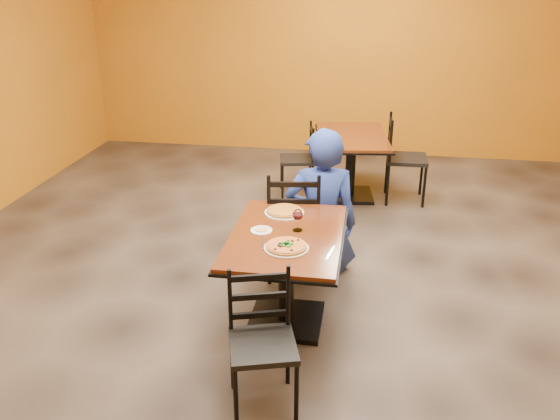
% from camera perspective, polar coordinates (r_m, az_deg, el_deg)
% --- Properties ---
extents(floor, '(7.00, 8.00, 0.01)m').
position_cam_1_polar(floor, '(5.01, 1.45, -7.71)').
color(floor, black).
rests_on(floor, ground).
extents(wall_back, '(7.00, 0.01, 3.00)m').
position_cam_1_polar(wall_back, '(8.36, 5.45, 15.62)').
color(wall_back, '#BB6D14').
rests_on(wall_back, ground).
extents(table_main, '(0.83, 1.23, 0.75)m').
position_cam_1_polar(table_main, '(4.31, 0.62, -4.69)').
color(table_main, '#562A0D').
rests_on(table_main, floor).
extents(table_second, '(0.96, 1.29, 0.75)m').
position_cam_1_polar(table_second, '(6.79, 6.97, 5.67)').
color(table_second, '#562A0D').
rests_on(table_second, floor).
extents(chair_main_near, '(0.49, 0.49, 0.88)m').
position_cam_1_polar(chair_main_near, '(3.59, -1.70, -13.16)').
color(chair_main_near, black).
rests_on(chair_main_near, floor).
extents(chair_main_far, '(0.51, 0.51, 0.99)m').
position_cam_1_polar(chair_main_far, '(5.04, 1.30, -1.17)').
color(chair_main_far, black).
rests_on(chair_main_far, floor).
extents(chair_second_left, '(0.45, 0.45, 0.85)m').
position_cam_1_polar(chair_second_left, '(6.88, 1.64, 4.92)').
color(chair_second_left, black).
rests_on(chair_second_left, floor).
extents(chair_second_right, '(0.46, 0.46, 0.99)m').
position_cam_1_polar(chair_second_right, '(6.82, 12.27, 4.86)').
color(chair_second_right, black).
rests_on(chair_second_right, floor).
extents(diner, '(0.70, 0.51, 1.31)m').
position_cam_1_polar(diner, '(5.06, 4.10, 0.84)').
color(diner, '#1B3B95').
rests_on(diner, floor).
extents(plate_main, '(0.31, 0.31, 0.01)m').
position_cam_1_polar(plate_main, '(4.01, 0.63, -3.72)').
color(plate_main, white).
rests_on(plate_main, table_main).
extents(pizza_main, '(0.28, 0.28, 0.02)m').
position_cam_1_polar(pizza_main, '(4.00, 0.63, -3.52)').
color(pizza_main, '#97310B').
rests_on(pizza_main, plate_main).
extents(plate_far, '(0.31, 0.31, 0.01)m').
position_cam_1_polar(plate_far, '(4.57, 0.43, -0.24)').
color(plate_far, white).
rests_on(plate_far, table_main).
extents(pizza_far, '(0.28, 0.28, 0.02)m').
position_cam_1_polar(pizza_far, '(4.56, 0.43, -0.06)').
color(pizza_far, gold).
rests_on(pizza_far, plate_far).
extents(side_plate, '(0.16, 0.16, 0.01)m').
position_cam_1_polar(side_plate, '(4.27, -1.83, -2.01)').
color(side_plate, white).
rests_on(side_plate, table_main).
extents(dip, '(0.09, 0.09, 0.01)m').
position_cam_1_polar(dip, '(4.26, -1.83, -1.90)').
color(dip, tan).
rests_on(dip, side_plate).
extents(wine_glass, '(0.08, 0.08, 0.18)m').
position_cam_1_polar(wine_glass, '(4.24, 1.74, -0.90)').
color(wine_glass, white).
rests_on(wine_glass, table_main).
extents(fork, '(0.06, 0.19, 0.00)m').
position_cam_1_polar(fork, '(4.08, -1.68, -3.27)').
color(fork, silver).
rests_on(fork, table_main).
extents(knife, '(0.05, 0.21, 0.00)m').
position_cam_1_polar(knife, '(3.97, 4.95, -4.16)').
color(knife, silver).
rests_on(knife, table_main).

